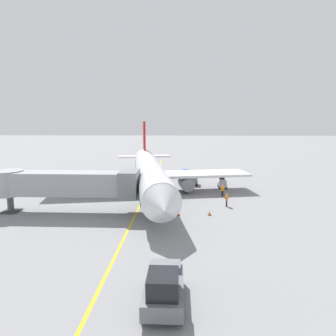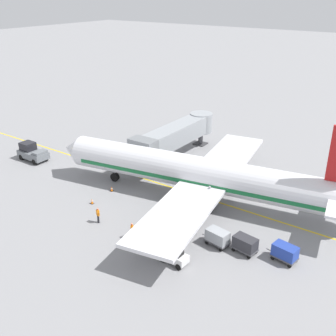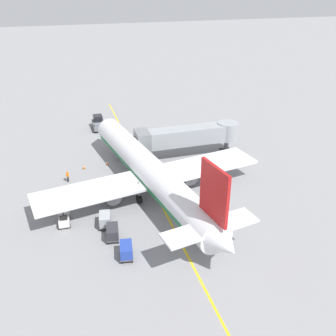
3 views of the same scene
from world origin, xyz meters
name	(u,v)px [view 1 (image 1 of 3)]	position (x,y,z in m)	size (l,w,h in m)	color
ground_plane	(146,193)	(0.00, 0.00, 0.00)	(400.00, 400.00, 0.00)	gray
gate_lead_in_line	(146,193)	(0.00, 0.00, 0.00)	(0.24, 80.00, 0.01)	gold
parked_airliner	(149,172)	(-0.59, -0.08, 3.19)	(30.45, 37.22, 10.63)	silver
jet_bridge	(66,183)	(7.96, 9.21, 3.46)	(16.71, 3.50, 4.98)	#93999E
pushback_tractor	(164,287)	(-4.13, 25.17, 1.10)	(2.23, 4.40, 2.40)	slate
baggage_tug_lead	(222,184)	(-11.85, -3.98, 0.71)	(1.38, 2.55, 1.62)	silver
baggage_cart_front	(194,180)	(-7.37, -5.88, 0.95)	(1.61, 2.97, 1.58)	#4C4C51
baggage_cart_second_in_train	(190,177)	(-6.92, -8.46, 0.95)	(1.61, 2.97, 1.58)	#4C4C51
baggage_cart_third_in_train	(185,173)	(-6.07, -11.85, 0.95)	(1.61, 2.97, 1.58)	#4C4C51
ground_crew_wing_walker	(223,190)	(-11.08, 1.32, 0.95)	(0.65, 0.48, 1.69)	#232328
ground_crew_loader	(227,199)	(-10.87, 6.02, 0.95)	(0.39, 0.69, 1.69)	#232328
ground_crew_marshaller	(187,187)	(-6.11, -0.43, 0.95)	(0.63, 0.50, 1.69)	#232328
safety_cone_nose_left	(210,213)	(-8.40, 9.40, 0.29)	(0.36, 0.36, 0.59)	black
safety_cone_nose_right	(178,213)	(-4.89, 9.67, 0.29)	(0.36, 0.36, 0.59)	black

